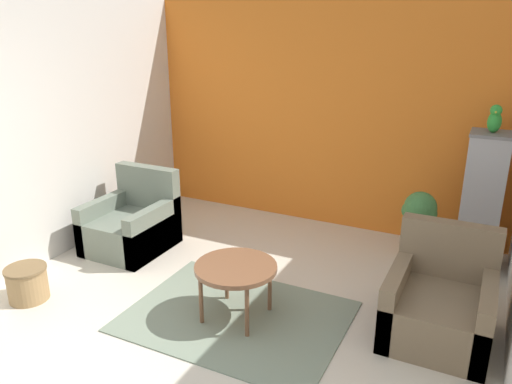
{
  "coord_description": "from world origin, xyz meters",
  "views": [
    {
      "loc": [
        1.92,
        -2.08,
        2.44
      ],
      "look_at": [
        0.0,
        1.79,
        0.94
      ],
      "focal_mm": 35.0,
      "sensor_mm": 36.0,
      "label": 1
    }
  ],
  "objects_px": {
    "armchair_left": "(132,225)",
    "birdcage": "(482,203)",
    "coffee_table": "(236,270)",
    "potted_plant": "(419,217)",
    "wicker_basket": "(27,282)",
    "armchair_right": "(439,305)",
    "parrot": "(495,119)"
  },
  "relations": [
    {
      "from": "birdcage",
      "to": "potted_plant",
      "type": "xyz_separation_m",
      "value": [
        -0.57,
        -0.12,
        -0.21
      ]
    },
    {
      "from": "armchair_right",
      "to": "parrot",
      "type": "bearing_deg",
      "value": 83.29
    },
    {
      "from": "armchair_right",
      "to": "birdcage",
      "type": "bearing_deg",
      "value": 83.28
    },
    {
      "from": "coffee_table",
      "to": "potted_plant",
      "type": "xyz_separation_m",
      "value": [
        1.18,
        1.87,
        0.02
      ]
    },
    {
      "from": "coffee_table",
      "to": "parrot",
      "type": "xyz_separation_m",
      "value": [
        1.76,
        1.98,
        1.09
      ]
    },
    {
      "from": "coffee_table",
      "to": "armchair_right",
      "type": "bearing_deg",
      "value": 17.71
    },
    {
      "from": "armchair_right",
      "to": "birdcage",
      "type": "xyz_separation_m",
      "value": [
        0.17,
        1.48,
        0.42
      ]
    },
    {
      "from": "birdcage",
      "to": "potted_plant",
      "type": "distance_m",
      "value": 0.62
    },
    {
      "from": "coffee_table",
      "to": "potted_plant",
      "type": "height_order",
      "value": "potted_plant"
    },
    {
      "from": "armchair_left",
      "to": "parrot",
      "type": "height_order",
      "value": "parrot"
    },
    {
      "from": "birdcage",
      "to": "wicker_basket",
      "type": "height_order",
      "value": "birdcage"
    },
    {
      "from": "armchair_left",
      "to": "wicker_basket",
      "type": "distance_m",
      "value": 1.32
    },
    {
      "from": "armchair_left",
      "to": "wicker_basket",
      "type": "height_order",
      "value": "armchair_left"
    },
    {
      "from": "armchair_left",
      "to": "potted_plant",
      "type": "bearing_deg",
      "value": 21.59
    },
    {
      "from": "armchair_right",
      "to": "potted_plant",
      "type": "distance_m",
      "value": 1.43
    },
    {
      "from": "potted_plant",
      "to": "wicker_basket",
      "type": "relative_size",
      "value": 2.02
    },
    {
      "from": "coffee_table",
      "to": "birdcage",
      "type": "relative_size",
      "value": 0.49
    },
    {
      "from": "armchair_right",
      "to": "coffee_table",
      "type": "bearing_deg",
      "value": -162.29
    },
    {
      "from": "parrot",
      "to": "potted_plant",
      "type": "bearing_deg",
      "value": -168.3
    },
    {
      "from": "armchair_right",
      "to": "wicker_basket",
      "type": "xyz_separation_m",
      "value": [
        -3.43,
        -1.09,
        -0.1
      ]
    },
    {
      "from": "armchair_left",
      "to": "birdcage",
      "type": "height_order",
      "value": "birdcage"
    },
    {
      "from": "armchair_left",
      "to": "armchair_right",
      "type": "height_order",
      "value": "same"
    },
    {
      "from": "armchair_left",
      "to": "birdcage",
      "type": "relative_size",
      "value": 0.62
    },
    {
      "from": "armchair_left",
      "to": "birdcage",
      "type": "bearing_deg",
      "value": 19.99
    },
    {
      "from": "coffee_table",
      "to": "potted_plant",
      "type": "bearing_deg",
      "value": 57.59
    },
    {
      "from": "armchair_right",
      "to": "potted_plant",
      "type": "bearing_deg",
      "value": 106.35
    },
    {
      "from": "armchair_right",
      "to": "birdcage",
      "type": "height_order",
      "value": "birdcage"
    },
    {
      "from": "coffee_table",
      "to": "birdcage",
      "type": "bearing_deg",
      "value": 48.44
    },
    {
      "from": "armchair_left",
      "to": "potted_plant",
      "type": "height_order",
      "value": "armchair_left"
    },
    {
      "from": "birdcage",
      "to": "wicker_basket",
      "type": "xyz_separation_m",
      "value": [
        -3.61,
        -2.57,
        -0.52
      ]
    },
    {
      "from": "coffee_table",
      "to": "wicker_basket",
      "type": "distance_m",
      "value": 1.96
    },
    {
      "from": "birdcage",
      "to": "parrot",
      "type": "height_order",
      "value": "parrot"
    }
  ]
}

